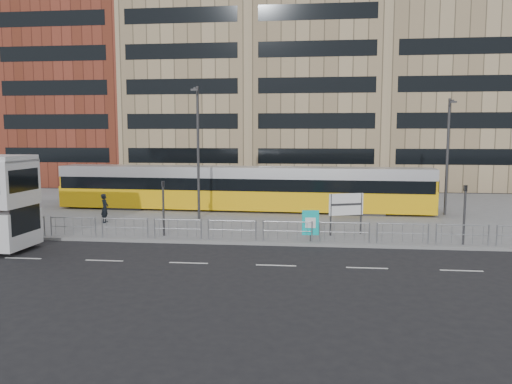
# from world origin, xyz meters

# --- Properties ---
(ground) EXTENTS (120.00, 120.00, 0.00)m
(ground) POSITION_xyz_m (0.00, 0.00, 0.00)
(ground) COLOR black
(ground) RESTS_ON ground
(plaza) EXTENTS (64.00, 24.00, 0.15)m
(plaza) POSITION_xyz_m (0.00, 12.00, 0.07)
(plaza) COLOR slate
(plaza) RESTS_ON ground
(kerb) EXTENTS (64.00, 0.25, 0.17)m
(kerb) POSITION_xyz_m (0.00, 0.05, 0.07)
(kerb) COLOR gray
(kerb) RESTS_ON ground
(building_row) EXTENTS (70.40, 18.40, 31.20)m
(building_row) POSITION_xyz_m (1.55, 34.27, 12.91)
(building_row) COLOR maroon
(building_row) RESTS_ON ground
(pedestrian_barrier) EXTENTS (32.07, 0.07, 1.10)m
(pedestrian_barrier) POSITION_xyz_m (2.00, 0.50, 0.98)
(pedestrian_barrier) COLOR gray
(pedestrian_barrier) RESTS_ON plaza
(road_markings) EXTENTS (62.00, 0.12, 0.01)m
(road_markings) POSITION_xyz_m (1.00, -4.00, 0.01)
(road_markings) COLOR white
(road_markings) RESTS_ON ground
(tram) EXTENTS (27.98, 3.78, 3.29)m
(tram) POSITION_xyz_m (-1.66, 11.05, 1.80)
(tram) COLOR #EFB10D
(tram) RESTS_ON plaza
(station_sign) EXTENTS (1.96, 0.79, 2.37)m
(station_sign) POSITION_xyz_m (5.52, 2.55, 1.79)
(station_sign) COLOR #2D2D30
(station_sign) RESTS_ON plaza
(ad_panel) EXTENTS (0.89, 0.12, 1.67)m
(ad_panel) POSITION_xyz_m (3.52, 0.60, 1.13)
(ad_panel) COLOR #2D2D30
(ad_panel) RESTS_ON plaza
(pedestrian) EXTENTS (0.49, 0.71, 1.87)m
(pedestrian) POSITION_xyz_m (-9.71, 4.91, 1.08)
(pedestrian) COLOR black
(pedestrian) RESTS_ON plaza
(traffic_light_west) EXTENTS (0.23, 0.25, 3.10)m
(traffic_light_west) POSITION_xyz_m (-4.69, 1.19, 2.12)
(traffic_light_west) COLOR #2D2D30
(traffic_light_west) RESTS_ON plaza
(traffic_light_east) EXTENTS (0.21, 0.23, 3.10)m
(traffic_light_east) POSITION_xyz_m (11.41, 0.67, 2.12)
(traffic_light_east) COLOR #2D2D30
(traffic_light_east) RESTS_ON plaza
(lamp_post_west) EXTENTS (0.45, 1.04, 8.83)m
(lamp_post_west) POSITION_xyz_m (-3.99, 6.97, 4.94)
(lamp_post_west) COLOR #2D2D30
(lamp_post_west) RESTS_ON plaza
(lamp_post_east) EXTENTS (0.45, 1.04, 8.16)m
(lamp_post_east) POSITION_xyz_m (13.03, 10.45, 4.60)
(lamp_post_east) COLOR #2D2D30
(lamp_post_east) RESTS_ON plaza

